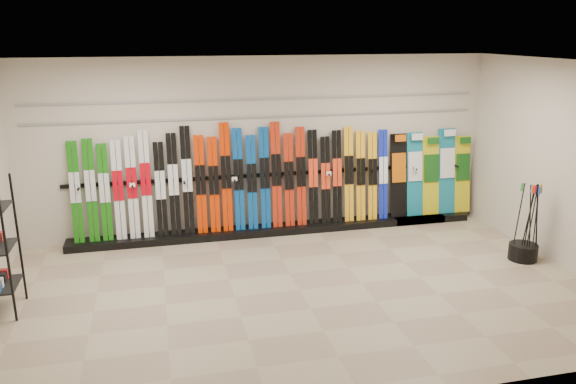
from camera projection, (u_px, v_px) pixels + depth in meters
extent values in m
plane|color=gray|center=(300.00, 290.00, 7.61)|extent=(8.00, 8.00, 0.00)
plane|color=#C0B4A4|center=(263.00, 146.00, 9.53)|extent=(8.00, 0.00, 8.00)
plane|color=#C0B4A4|center=(568.00, 167.00, 8.09)|extent=(0.00, 5.00, 5.00)
plane|color=silver|center=(301.00, 64.00, 6.78)|extent=(8.00, 8.00, 0.00)
cube|color=black|center=(279.00, 229.00, 9.77)|extent=(8.00, 0.40, 0.12)
cube|color=#186C0F|center=(75.00, 193.00, 8.85)|extent=(0.17, 0.22, 1.62)
cube|color=#186C0F|center=(91.00, 191.00, 8.90)|extent=(0.17, 0.22, 1.65)
cube|color=#186C0F|center=(105.00, 193.00, 8.95)|extent=(0.17, 0.21, 1.56)
cube|color=silver|center=(118.00, 190.00, 9.00)|extent=(0.17, 0.22, 1.60)
cube|color=silver|center=(132.00, 188.00, 9.04)|extent=(0.17, 0.22, 1.66)
cube|color=silver|center=(146.00, 184.00, 9.08)|extent=(0.17, 0.23, 1.75)
cube|color=black|center=(161.00, 190.00, 9.15)|extent=(0.17, 0.21, 1.55)
cube|color=black|center=(174.00, 185.00, 9.18)|extent=(0.17, 0.22, 1.68)
cube|color=black|center=(187.00, 181.00, 9.23)|extent=(0.17, 0.24, 1.79)
cube|color=red|center=(201.00, 185.00, 9.29)|extent=(0.17, 0.22, 1.63)
cube|color=red|center=(214.00, 185.00, 9.34)|extent=(0.17, 0.21, 1.60)
cube|color=red|center=(226.00, 177.00, 9.37)|extent=(0.17, 0.24, 1.82)
cube|color=#094898|center=(239.00, 180.00, 9.42)|extent=(0.17, 0.23, 1.72)
cube|color=#094898|center=(252.00, 182.00, 9.48)|extent=(0.17, 0.21, 1.60)
cube|color=#094898|center=(265.00, 178.00, 9.52)|extent=(0.17, 0.23, 1.72)
cube|color=red|center=(276.00, 175.00, 9.56)|extent=(0.17, 0.24, 1.80)
cube|color=red|center=(289.00, 180.00, 9.63)|extent=(0.17, 0.21, 1.60)
cube|color=red|center=(301.00, 176.00, 9.67)|extent=(0.17, 0.23, 1.70)
cube|color=black|center=(313.00, 177.00, 9.72)|extent=(0.17, 0.22, 1.64)
cube|color=black|center=(326.00, 180.00, 9.78)|extent=(0.17, 0.20, 1.52)
cube|color=black|center=(337.00, 177.00, 9.82)|extent=(0.17, 0.22, 1.62)
cube|color=#F0A91C|center=(349.00, 175.00, 9.86)|extent=(0.17, 0.22, 1.67)
cube|color=#F0A91C|center=(361.00, 176.00, 9.92)|extent=(0.17, 0.21, 1.59)
cube|color=#F0A91C|center=(372.00, 176.00, 9.97)|extent=(0.17, 0.21, 1.56)
cube|color=#1325B9|center=(383.00, 175.00, 10.01)|extent=(0.17, 0.21, 1.59)
cube|color=black|center=(398.00, 176.00, 10.12)|extent=(0.30, 0.23, 1.50)
cube|color=#14728C|center=(415.00, 174.00, 10.19)|extent=(0.31, 0.23, 1.51)
cube|color=gold|center=(431.00, 176.00, 10.27)|extent=(0.32, 0.22, 1.43)
cube|color=#14728C|center=(447.00, 171.00, 10.33)|extent=(0.32, 0.24, 1.56)
cube|color=gold|center=(462.00, 174.00, 10.41)|extent=(0.31, 0.22, 1.41)
cylinder|color=black|center=(523.00, 252.00, 8.59)|extent=(0.43, 0.43, 0.25)
cylinder|color=black|center=(530.00, 223.00, 8.39)|extent=(0.06, 0.14, 1.17)
cylinder|color=black|center=(537.00, 223.00, 8.41)|extent=(0.02, 0.15, 1.17)
cylinder|color=black|center=(535.00, 225.00, 8.33)|extent=(0.08, 0.14, 1.17)
cylinder|color=black|center=(537.00, 222.00, 8.45)|extent=(0.09, 0.12, 1.18)
cylinder|color=black|center=(531.00, 224.00, 8.37)|extent=(0.07, 0.05, 1.18)
cylinder|color=black|center=(528.00, 223.00, 8.42)|extent=(0.03, 0.08, 1.18)
cylinder|color=black|center=(527.00, 222.00, 8.44)|extent=(0.15, 0.04, 1.17)
cylinder|color=black|center=(518.00, 221.00, 8.52)|extent=(0.12, 0.04, 1.18)
cube|color=gray|center=(263.00, 117.00, 9.38)|extent=(7.60, 0.02, 0.03)
cube|color=gray|center=(263.00, 99.00, 9.29)|extent=(7.60, 0.02, 0.03)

